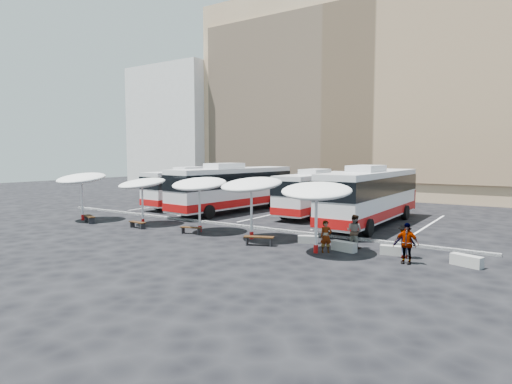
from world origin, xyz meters
The scene contains 26 objects.
ground centered at (0.00, 0.00, 0.00)m, with size 120.00×120.00×0.00m, color black.
sandstone_building centered at (0.00, 31.87, 12.63)m, with size 42.00×18.25×29.60m.
apartment_block centered at (-28.00, 28.00, 9.00)m, with size 14.00×14.00×18.00m, color silver.
curb_divider centered at (0.00, 0.50, 0.07)m, with size 34.00×0.25×0.15m, color black.
bay_lines centered at (0.00, 8.00, 0.01)m, with size 24.15×12.00×0.01m.
bus_0 centered at (-8.96, 7.96, 1.94)m, with size 3.38×12.10×3.79m.
bus_1 centered at (-3.69, 6.53, 2.16)m, with size 4.02×13.52×4.23m.
bus_2 centered at (3.19, 9.29, 1.93)m, with size 2.88×11.93×3.78m.
bus_3 centered at (8.54, 6.32, 2.16)m, with size 3.19×13.33×4.22m.
sunshade_0 centered at (-10.32, -3.67, 3.15)m, with size 4.12×4.15×3.71m.
sunshade_1 centered at (-5.05, -2.46, 2.91)m, with size 3.88×3.91×3.42m.
sunshade_2 centered at (0.36, -2.53, 3.07)m, with size 4.07×4.10×3.62m.
sunshade_3 centered at (4.39, -2.56, 3.19)m, with size 3.90×3.94×3.76m.
sunshade_4 centered at (9.13, -3.78, 3.13)m, with size 4.34×4.38×3.69m.
wood_bench_0 centered at (-8.82, -4.15, 0.39)m, with size 1.70×1.03×0.51m.
wood_bench_1 centered at (-4.08, -3.79, 0.33)m, with size 1.44×0.48×0.44m.
wood_bench_2 centered at (0.32, -3.32, 0.33)m, with size 1.45×0.72×0.43m.
wood_bench_3 centered at (5.76, -3.87, 0.39)m, with size 1.69×1.02×0.50m.
conc_bench_0 centered at (7.70, -1.81, 0.21)m, with size 1.11×0.37×0.42m, color gray.
conc_bench_1 centered at (10.15, -2.59, 0.25)m, with size 1.32×0.44×0.50m, color gray.
conc_bench_2 centered at (12.50, -2.04, 0.23)m, with size 1.23×0.41×0.46m, color gray.
conc_bench_3 centered at (15.82, -2.39, 0.25)m, with size 1.34×0.45×0.50m, color gray.
passenger_0 centered at (9.51, -3.40, 0.81)m, with size 0.59×0.39×1.63m, color black.
passenger_1 centered at (10.31, -1.61, 0.90)m, with size 0.87×0.68×1.79m, color black.
passenger_2 centered at (13.46, -3.40, 0.93)m, with size 1.10×0.46×1.87m, color black.
passenger_3 centered at (13.11, -2.40, 0.82)m, with size 1.06×0.61×1.64m, color black.
Camera 1 is at (18.36, -23.06, 4.94)m, focal length 30.00 mm.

